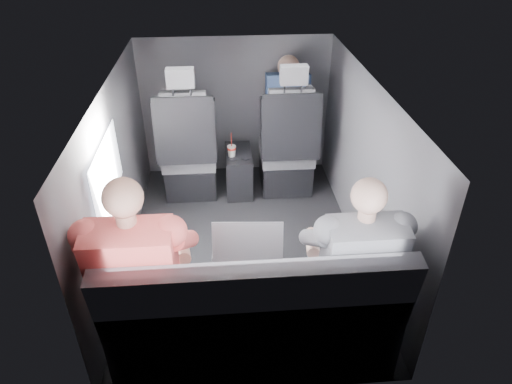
{
  "coord_description": "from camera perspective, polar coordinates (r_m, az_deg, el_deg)",
  "views": [
    {
      "loc": [
        -0.14,
        -2.88,
        2.35
      ],
      "look_at": [
        0.09,
        -0.05,
        0.55
      ],
      "focal_mm": 32.0,
      "sensor_mm": 36.0,
      "label": 1
    }
  ],
  "objects": [
    {
      "name": "laptop_silver",
      "position": [
        2.72,
        -1.18,
        -6.59
      ],
      "size": [
        0.42,
        0.38,
        0.28
      ],
      "color": "#A7A7AB",
      "rests_on": "rear_bench"
    },
    {
      "name": "center_console",
      "position": [
        4.33,
        -2.17,
        2.63
      ],
      "size": [
        0.24,
        0.48,
        0.41
      ],
      "color": "black",
      "rests_on": "floor"
    },
    {
      "name": "rear_bench",
      "position": [
        2.73,
        -0.16,
        -15.87
      ],
      "size": [
        1.6,
        0.57,
        0.92
      ],
      "color": "#5B5B60",
      "rests_on": "floor"
    },
    {
      "name": "panel_right",
      "position": [
        3.49,
        13.35,
        2.76
      ],
      "size": [
        0.02,
        2.6,
        1.35
      ],
      "primitive_type": "cube",
      "color": "#56565B",
      "rests_on": "floor"
    },
    {
      "name": "soda_cup",
      "position": [
        4.13,
        -3.06,
        5.15
      ],
      "size": [
        0.08,
        0.08,
        0.24
      ],
      "color": "white",
      "rests_on": "center_console"
    },
    {
      "name": "seatbelt",
      "position": [
        3.91,
        4.47,
        9.0
      ],
      "size": [
        0.35,
        0.11,
        0.59
      ],
      "primitive_type": "cube",
      "rotation": [
        -0.14,
        0.49,
        0.0
      ],
      "color": "black",
      "rests_on": "front_seat_right"
    },
    {
      "name": "laptop_white",
      "position": [
        2.78,
        -13.36,
        -6.85
      ],
      "size": [
        0.3,
        0.28,
        0.22
      ],
      "color": "silver",
      "rests_on": "passenger_rear_left"
    },
    {
      "name": "ceiling",
      "position": [
        3.05,
        -1.8,
        13.26
      ],
      "size": [
        2.6,
        2.6,
        0.0
      ],
      "primitive_type": "plane",
      "rotation": [
        3.14,
        0.0,
        0.0
      ],
      "color": "#B2B2AD",
      "rests_on": "panel_back"
    },
    {
      "name": "laptop_black",
      "position": [
        2.79,
        11.81,
        -6.36
      ],
      "size": [
        0.38,
        0.36,
        0.24
      ],
      "color": "black",
      "rests_on": "passenger_rear_right"
    },
    {
      "name": "front_seat_left",
      "position": [
        4.21,
        -8.35,
        4.46
      ],
      "size": [
        0.52,
        0.58,
        1.26
      ],
      "color": "black",
      "rests_on": "floor"
    },
    {
      "name": "side_window",
      "position": [
        3.05,
        -18.1,
        2.28
      ],
      "size": [
        0.02,
        0.75,
        0.42
      ],
      "primitive_type": "cube",
      "color": "white",
      "rests_on": "panel_left"
    },
    {
      "name": "passenger_rear_right",
      "position": [
        2.66,
        11.88,
        -8.6
      ],
      "size": [
        0.51,
        0.63,
        1.24
      ],
      "color": "navy",
      "rests_on": "rear_bench"
    },
    {
      "name": "front_seat_right",
      "position": [
        4.24,
        3.91,
        4.95
      ],
      "size": [
        0.52,
        0.58,
        1.26
      ],
      "color": "black",
      "rests_on": "floor"
    },
    {
      "name": "panel_back",
      "position": [
        2.3,
        0.3,
        -14.21
      ],
      "size": [
        1.8,
        0.02,
        1.35
      ],
      "primitive_type": "cube",
      "color": "#56565B",
      "rests_on": "floor"
    },
    {
      "name": "floor",
      "position": [
        3.72,
        -1.44,
        -6.81
      ],
      "size": [
        2.6,
        2.6,
        0.0
      ],
      "primitive_type": "plane",
      "color": "black",
      "rests_on": "ground"
    },
    {
      "name": "panel_left",
      "position": [
        3.41,
        -16.87,
        1.52
      ],
      "size": [
        0.02,
        2.6,
        1.35
      ],
      "primitive_type": "cube",
      "color": "#56565B",
      "rests_on": "floor"
    },
    {
      "name": "passenger_rear_left",
      "position": [
        2.59,
        -14.13,
        -9.54
      ],
      "size": [
        0.55,
        0.66,
        1.3
      ],
      "color": "#2D2C31",
      "rests_on": "rear_bench"
    },
    {
      "name": "passenger_front_right",
      "position": [
        4.33,
        3.9,
        10.64
      ],
      "size": [
        0.39,
        0.39,
        0.79
      ],
      "color": "navy",
      "rests_on": "front_seat_right"
    },
    {
      "name": "panel_front",
      "position": [
        4.5,
        -2.56,
        10.55
      ],
      "size": [
        1.8,
        0.02,
        1.35
      ],
      "primitive_type": "cube",
      "color": "#56565B",
      "rests_on": "floor"
    }
  ]
}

